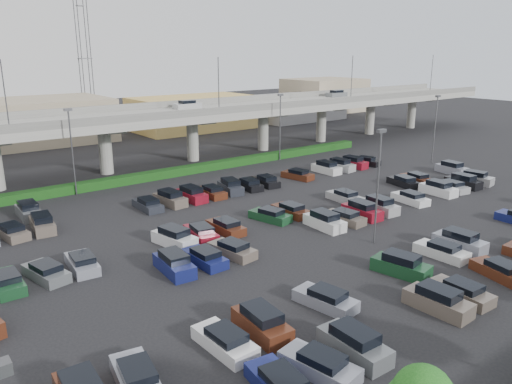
# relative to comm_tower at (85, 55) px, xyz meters

# --- Properties ---
(ground) EXTENTS (280.00, 280.00, 0.00)m
(ground) POSITION_rel_comm_tower_xyz_m (-4.00, -74.00, -15.61)
(ground) COLOR black
(overpass) EXTENTS (150.00, 13.00, 15.80)m
(overpass) POSITION_rel_comm_tower_xyz_m (-4.25, -42.00, -8.64)
(overpass) COLOR gray
(overpass) RESTS_ON ground
(hedge) EXTENTS (66.00, 1.60, 1.10)m
(hedge) POSITION_rel_comm_tower_xyz_m (-4.00, -49.00, -15.06)
(hedge) COLOR #163C11
(hedge) RESTS_ON ground
(parked_cars) EXTENTS (62.93, 41.60, 1.67)m
(parked_cars) POSITION_rel_comm_tower_xyz_m (-5.07, -77.36, -14.97)
(parked_cars) COLOR white
(parked_cars) RESTS_ON ground
(light_poles) EXTENTS (66.90, 48.38, 10.30)m
(light_poles) POSITION_rel_comm_tower_xyz_m (-8.12, -72.00, -9.37)
(light_poles) COLOR #4A4B4F
(light_poles) RESTS_ON ground
(distant_buildings) EXTENTS (138.00, 24.00, 9.00)m
(distant_buildings) POSITION_rel_comm_tower_xyz_m (8.38, -12.19, -11.87)
(distant_buildings) COLOR gray
(distant_buildings) RESTS_ON ground
(comm_tower) EXTENTS (2.40, 2.40, 30.00)m
(comm_tower) POSITION_rel_comm_tower_xyz_m (0.00, 0.00, 0.00)
(comm_tower) COLOR #4A4B4F
(comm_tower) RESTS_ON ground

